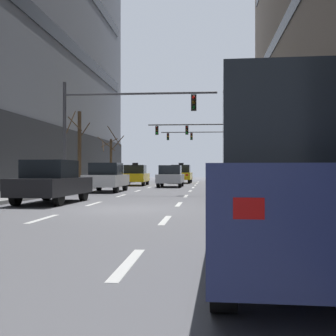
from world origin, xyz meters
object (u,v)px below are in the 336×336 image
Objects in this scene: car_driving_0 at (51,182)px; pedestrian_1 at (254,173)px; taxi_driving_2 at (136,175)px; street_tree_0 at (268,145)px; taxi_driving_3 at (181,174)px; car_parked_0 at (295,181)px; traffic_signal_0 at (112,117)px; traffic_signal_2 at (205,143)px; traffic_signal_1 at (203,137)px; car_driving_1 at (171,176)px; street_tree_1 at (290,133)px; street_tree_2 at (79,147)px; car_driving_4 at (107,178)px; street_tree_3 at (111,157)px.

pedestrian_1 is at bearing 58.95° from car_driving_0.
street_tree_0 reaches higher than taxi_driving_2.
car_parked_0 is (3.57, -36.04, 0.26)m from taxi_driving_3.
traffic_signal_2 reaches higher than traffic_signal_0.
traffic_signal_0 is at bearing 84.20° from car_driving_0.
traffic_signal_1 is at bearing 92.37° from car_parked_0.
car_parked_0 is 25.65m from pedestrian_1.
traffic_signal_1 is (5.37, 25.13, 3.52)m from car_driving_0.
car_driving_1 is 14.22m from street_tree_1.
pedestrian_1 is (9.04, -3.91, 0.22)m from taxi_driving_2.
street_tree_2 reaches higher than pedestrian_1.
traffic_signal_2 is (-1.44, 47.22, 3.40)m from car_parked_0.
traffic_signal_1 reaches higher than traffic_signal_0.
street_tree_2 is at bearing 102.53° from car_driving_0.
traffic_signal_1 is 1.52× the size of street_tree_1.
traffic_signal_0 is at bearing -59.55° from street_tree_2.
traffic_signal_0 is at bearing -158.24° from street_tree_0.
taxi_driving_3 is at bearing 88.83° from car_driving_1.
car_driving_4 reaches higher than car_driving_1.
street_tree_1 is 3.48× the size of pedestrian_1.
car_driving_0 reaches higher than car_driving_1.
pedestrian_1 is (5.76, -10.49, 0.18)m from taxi_driving_3.
taxi_driving_3 is 2.97× the size of pedestrian_1.
car_parked_0 reaches higher than pedestrian_1.
street_tree_2 reaches higher than street_tree_3.
taxi_driving_2 reaches higher than car_driving_1.
taxi_driving_2 is at bearing 93.46° from traffic_signal_0.
taxi_driving_3 is 0.56× the size of traffic_signal_0.
traffic_signal_2 is at bearing 58.92° from street_tree_3.
street_tree_1 reaches higher than taxi_driving_3.
taxi_driving_3 is 0.88× the size of street_tree_0.
street_tree_1 is 1.03× the size of street_tree_2.
street_tree_2 is at bearing -116.83° from taxi_driving_3.
taxi_driving_3 reaches higher than pedestrian_1.
traffic_signal_1 is at bearing 75.95° from car_driving_1.
taxi_driving_2 is 12.37m from traffic_signal_0.
car_driving_4 is 17.67m from traffic_signal_1.
car_driving_0 is at bearing -89.97° from taxi_driving_2.
traffic_signal_1 is 1.56× the size of street_tree_0.
traffic_signal_0 is 1.57× the size of street_tree_0.
traffic_signal_1 is (4.66, 18.12, 0.24)m from traffic_signal_0.
car_parked_0 is at bearing -81.92° from car_driving_1.
street_tree_2 is (-2.94, 13.22, 2.02)m from car_driving_0.
street_tree_2 is (-6.21, -12.28, 1.96)m from taxi_driving_3.
car_driving_1 is 26.79m from car_parked_0.
taxi_driving_3 reaches higher than taxi_driving_2.
street_tree_3 reaches higher than car_parked_0.
traffic_signal_0 is (0.72, -11.91, 3.26)m from taxi_driving_2.
street_tree_0 is (3.97, -26.21, -1.81)m from traffic_signal_2.
street_tree_3 is (-6.20, -2.64, 1.59)m from taxi_driving_3.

